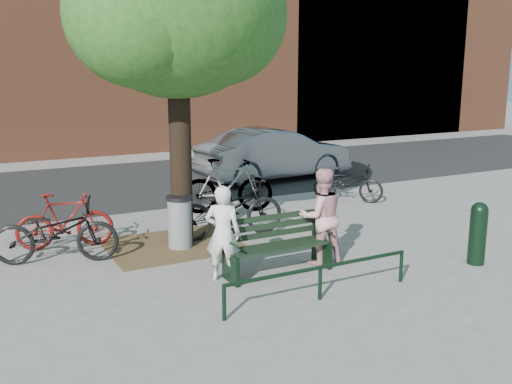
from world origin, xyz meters
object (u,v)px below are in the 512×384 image
person_right (321,216)px  bicycle_c (229,208)px  bollard (478,231)px  parked_car (275,154)px  park_bench (276,244)px  person_left (223,233)px  litter_bin (180,222)px

person_right → bicycle_c: bearing=-59.1°
bollard → parked_car: parked_car is taller
park_bench → bicycle_c: bicycle_c is taller
person_left → person_right: 1.79m
person_left → bollard: bearing=-162.5°
person_left → parked_car: (4.77, 6.81, 0.02)m
person_left → parked_car: size_ratio=0.32×
bollard → bicycle_c: bicycle_c is taller
person_right → bicycle_c: size_ratio=0.74×
person_left → litter_bin: bearing=-54.4°
park_bench → litter_bin: 2.13m
bollard → parked_car: 8.13m
park_bench → person_left: 0.94m
bicycle_c → bollard: bearing=-132.9°
bicycle_c → parked_car: 6.02m
litter_bin → bicycle_c: bicycle_c is taller
person_left → person_right: person_right is taller
park_bench → bollard: 3.43m
park_bench → litter_bin: (-0.92, 1.92, 0.02)m
person_right → bollard: person_right is taller
person_left → bicycle_c: bearing=-82.6°
litter_bin → park_bench: bearing=-64.3°
bollard → bicycle_c: (-3.03, 3.35, 0.01)m
parked_car → person_right: bearing=151.9°
person_right → bollard: size_ratio=1.53×
person_left → litter_bin: size_ratio=1.54×
litter_bin → bicycle_c: size_ratio=0.44×
park_bench → bollard: (3.20, -1.22, 0.09)m
person_right → bicycle_c: (-0.72, 2.09, -0.23)m
person_right → litter_bin: size_ratio=1.67×
litter_bin → parked_car: parked_car is taller
bollard → litter_bin: size_ratio=1.09×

